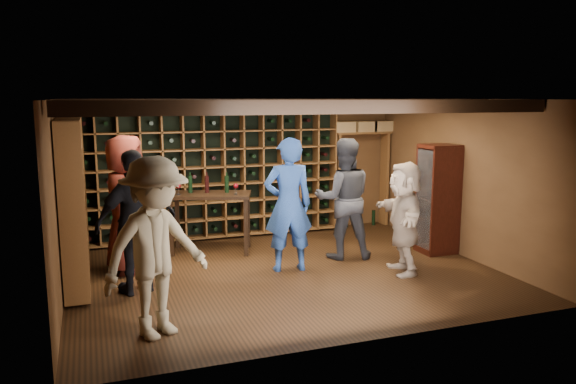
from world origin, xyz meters
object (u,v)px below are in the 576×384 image
object	(u,v)px
display_cabinet	(437,201)
man_blue_shirt	(288,205)
man_grey_suit	(344,199)
guest_woman_black	(137,222)
guest_khaki	(156,248)
tasting_table	(210,201)
guest_beige	(404,218)
guest_red_floral	(126,204)

from	to	relation	value
display_cabinet	man_blue_shirt	xyz separation A→B (m)	(-2.62, -0.10, 0.13)
man_grey_suit	guest_woman_black	world-z (taller)	man_grey_suit
man_blue_shirt	guest_khaki	world-z (taller)	man_blue_shirt
display_cabinet	guest_woman_black	distance (m)	4.80
tasting_table	man_grey_suit	bearing A→B (deg)	-9.45
man_grey_suit	display_cabinet	bearing A→B (deg)	-173.57
man_grey_suit	guest_beige	world-z (taller)	man_grey_suit
man_grey_suit	tasting_table	xyz separation A→B (m)	(-1.92, 1.04, -0.09)
display_cabinet	tasting_table	xyz separation A→B (m)	(-3.49, 1.27, 0.00)
display_cabinet	man_blue_shirt	bearing A→B (deg)	-177.84
man_grey_suit	guest_woman_black	xyz separation A→B (m)	(-3.21, -0.57, -0.01)
man_blue_shirt	tasting_table	size ratio (longest dim) A/B	1.36
guest_khaki	guest_beige	size ratio (longest dim) A/B	1.19
tasting_table	guest_khaki	bearing A→B (deg)	-92.63
guest_red_floral	guest_khaki	bearing A→B (deg)	-170.82
man_grey_suit	guest_beige	bearing A→B (deg)	131.17
man_blue_shirt	tasting_table	bearing A→B (deg)	-51.29
display_cabinet	man_grey_suit	distance (m)	1.60
man_blue_shirt	guest_woman_black	xyz separation A→B (m)	(-2.16, -0.24, -0.04)
man_blue_shirt	guest_woman_black	size ratio (longest dim) A/B	1.04
man_blue_shirt	guest_woman_black	world-z (taller)	man_blue_shirt
man_grey_suit	guest_beige	xyz separation A→B (m)	(0.49, -1.00, -0.14)
man_blue_shirt	tasting_table	distance (m)	1.63
guest_red_floral	guest_woman_black	bearing A→B (deg)	-170.33
guest_woman_black	guest_beige	size ratio (longest dim) A/B	1.15
man_blue_shirt	guest_woman_black	bearing A→B (deg)	12.57
guest_red_floral	display_cabinet	bearing A→B (deg)	-91.44
guest_woman_black	tasting_table	size ratio (longest dim) A/B	1.30
man_blue_shirt	guest_beige	world-z (taller)	man_blue_shirt
man_blue_shirt	tasting_table	xyz separation A→B (m)	(-0.87, 1.37, -0.13)
guest_woman_black	tasting_table	distance (m)	2.06
guest_red_floral	guest_beige	bearing A→B (deg)	-104.35
man_blue_shirt	guest_khaki	distance (m)	2.70
display_cabinet	guest_woman_black	xyz separation A→B (m)	(-4.78, -0.34, 0.08)
guest_khaki	tasting_table	distance (m)	3.31
tasting_table	guest_woman_black	bearing A→B (deg)	-109.78
guest_woman_black	man_grey_suit	bearing A→B (deg)	169.71
man_blue_shirt	guest_khaki	xyz separation A→B (m)	(-2.09, -1.71, -0.02)
man_blue_shirt	man_grey_suit	distance (m)	1.10
guest_red_floral	guest_khaki	distance (m)	2.45
guest_red_floral	guest_khaki	world-z (taller)	guest_red_floral
guest_khaki	tasting_table	world-z (taller)	guest_khaki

